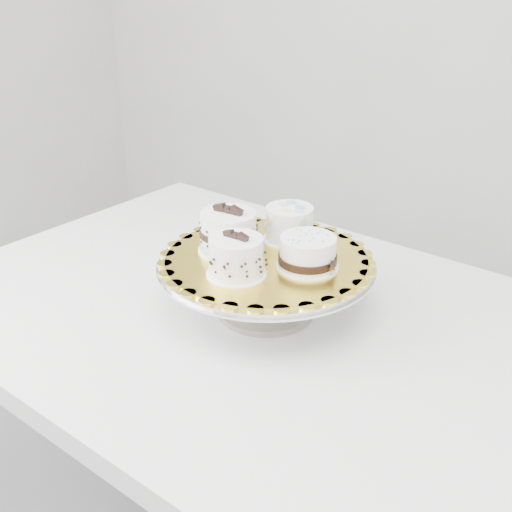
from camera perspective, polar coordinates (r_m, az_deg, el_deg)
The scene contains 7 objects.
table at distance 1.25m, azimuth 0.65°, elevation -7.72°, with size 1.40×1.02×0.75m.
cake_stand at distance 1.18m, azimuth 0.91°, elevation -1.85°, with size 0.40×0.40×0.11m.
cake_board at distance 1.17m, azimuth 0.93°, elevation -0.25°, with size 0.37×0.37×0.01m, color yellow.
cake_swirl at distance 1.09m, azimuth -1.77°, elevation -0.14°, with size 0.10×0.10×0.08m.
cake_banded at distance 1.18m, azimuth -2.46°, elevation 2.04°, with size 0.11×0.11×0.09m.
cake_dots at distance 1.23m, azimuth 2.99°, elevation 2.91°, with size 0.12×0.12×0.07m.
cake_ribbon at distance 1.12m, azimuth 4.66°, elevation 0.25°, with size 0.13×0.13×0.06m.
Camera 1 is at (0.52, -0.62, 1.37)m, focal length 45.00 mm.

